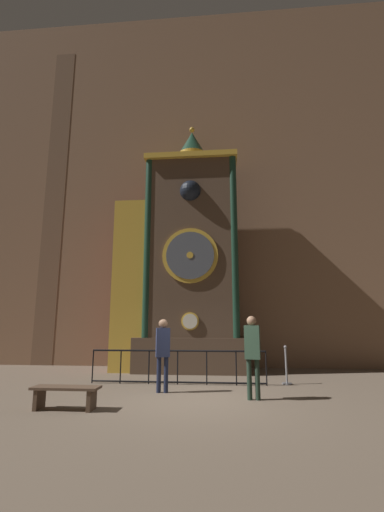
# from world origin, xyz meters

# --- Properties ---
(ground_plane) EXTENTS (28.00, 28.00, 0.00)m
(ground_plane) POSITION_xyz_m (0.00, 0.00, 0.00)
(ground_plane) COLOR brown
(cathedral_back_wall) EXTENTS (24.00, 0.32, 15.80)m
(cathedral_back_wall) POSITION_xyz_m (-0.09, 5.68, 7.89)
(cathedral_back_wall) COLOR #846047
(cathedral_back_wall) RESTS_ON ground_plane
(clock_tower) EXTENTS (4.81, 1.83, 9.31)m
(clock_tower) POSITION_xyz_m (-0.85, 4.28, 3.87)
(clock_tower) COLOR brown
(clock_tower) RESTS_ON ground_plane
(railing_fence) EXTENTS (4.92, 0.05, 0.92)m
(railing_fence) POSITION_xyz_m (-0.64, 1.82, 0.52)
(railing_fence) COLOR black
(railing_fence) RESTS_ON ground_plane
(visitor_near) EXTENTS (0.39, 0.30, 1.77)m
(visitor_near) POSITION_xyz_m (-0.87, 0.68, 1.08)
(visitor_near) COLOR #1B213A
(visitor_near) RESTS_ON ground_plane
(visitor_far) EXTENTS (0.37, 0.28, 1.83)m
(visitor_far) POSITION_xyz_m (1.30, 0.08, 1.11)
(visitor_far) COLOR #213427
(visitor_far) RESTS_ON ground_plane
(stanchion_post) EXTENTS (0.28, 0.28, 1.05)m
(stanchion_post) POSITION_xyz_m (2.38, 2.12, 0.34)
(stanchion_post) COLOR gray
(stanchion_post) RESTS_ON ground_plane
(visitor_bench) EXTENTS (1.34, 0.40, 0.44)m
(visitor_bench) POSITION_xyz_m (-2.49, -1.13, 0.31)
(visitor_bench) COLOR brown
(visitor_bench) RESTS_ON ground_plane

